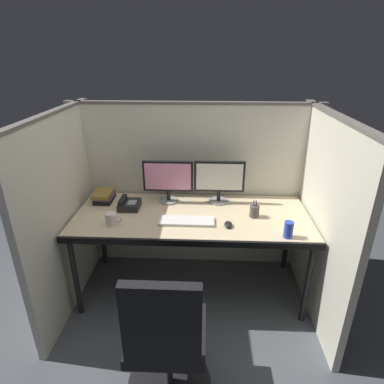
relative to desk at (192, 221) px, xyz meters
name	(u,v)px	position (x,y,z in m)	size (l,w,h in m)	color
ground_plane	(190,312)	(0.00, -0.29, -0.69)	(8.00, 8.00, 0.00)	#4C5156
cubicle_partition_rear	(194,188)	(0.00, 0.46, 0.10)	(2.21, 0.06, 1.57)	beige
cubicle_partition_left	(66,212)	(-0.99, -0.09, 0.10)	(0.06, 1.41, 1.57)	beige
cubicle_partition_right	(321,218)	(0.99, -0.09, 0.10)	(0.06, 1.41, 1.57)	beige
desk	(192,221)	(0.00, 0.00, 0.00)	(1.90, 0.80, 0.74)	beige
office_chair	(167,354)	(-0.09, -0.99, -0.33)	(0.52, 0.52, 0.97)	black
monitor_left	(168,179)	(-0.21, 0.25, 0.27)	(0.43, 0.17, 0.37)	gray
monitor_right	(219,179)	(0.22, 0.27, 0.27)	(0.43, 0.17, 0.37)	gray
keyboard_main	(186,221)	(-0.04, -0.12, 0.06)	(0.43, 0.15, 0.02)	silver
computer_mouse	(228,224)	(0.29, -0.16, 0.07)	(0.06, 0.10, 0.04)	black
desk_phone	(129,204)	(-0.54, 0.11, 0.08)	(0.17, 0.19, 0.09)	black
book_stack	(104,196)	(-0.79, 0.24, 0.09)	(0.16, 0.23, 0.09)	black
soda_can	(288,230)	(0.70, -0.30, 0.11)	(0.07, 0.07, 0.12)	#263FB2
coffee_mug	(111,219)	(-0.61, -0.17, 0.10)	(0.13, 0.08, 0.09)	silver
pen_cup	(254,211)	(0.50, 0.00, 0.10)	(0.08, 0.08, 0.15)	#4C4742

